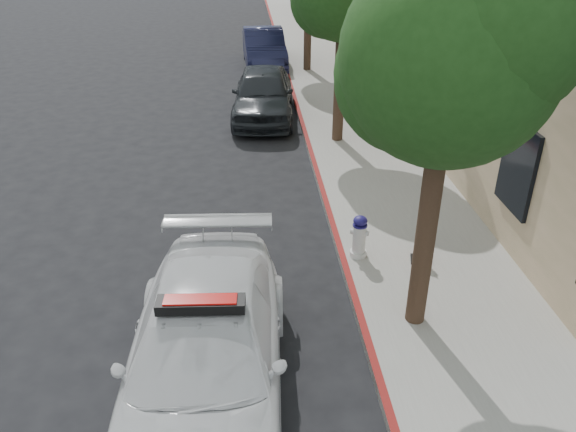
# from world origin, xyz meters

# --- Properties ---
(ground) EXTENTS (120.00, 120.00, 0.00)m
(ground) POSITION_xyz_m (0.00, 0.00, 0.00)
(ground) COLOR black
(ground) RESTS_ON ground
(sidewalk) EXTENTS (3.20, 50.00, 0.15)m
(sidewalk) POSITION_xyz_m (3.60, 10.00, 0.07)
(sidewalk) COLOR gray
(sidewalk) RESTS_ON ground
(curb_strip) EXTENTS (0.12, 50.00, 0.15)m
(curb_strip) POSITION_xyz_m (2.06, 10.00, 0.07)
(curb_strip) COLOR maroon
(curb_strip) RESTS_ON ground
(tree_near) EXTENTS (2.92, 2.82, 5.62)m
(tree_near) POSITION_xyz_m (2.93, -2.01, 4.27)
(tree_near) COLOR black
(tree_near) RESTS_ON sidewalk
(police_car) EXTENTS (2.36, 5.30, 1.66)m
(police_car) POSITION_xyz_m (-0.30, -3.24, 0.76)
(police_car) COLOR white
(police_car) RESTS_ON ground
(parked_car_mid) EXTENTS (2.19, 4.74, 1.58)m
(parked_car_mid) POSITION_xyz_m (0.91, 8.51, 0.79)
(parked_car_mid) COLOR black
(parked_car_mid) RESTS_ON ground
(parked_car_far) EXTENTS (1.80, 4.71, 1.53)m
(parked_car_far) POSITION_xyz_m (1.20, 15.25, 0.77)
(parked_car_far) COLOR #151735
(parked_car_far) RESTS_ON ground
(fire_hydrant) EXTENTS (0.36, 0.32, 0.84)m
(fire_hydrant) POSITION_xyz_m (2.35, -0.09, 0.56)
(fire_hydrant) COLOR silver
(fire_hydrant) RESTS_ON sidewalk
(traffic_cone) EXTENTS (0.41, 0.41, 0.65)m
(traffic_cone) POSITION_xyz_m (3.47, -0.35, 0.47)
(traffic_cone) COLOR black
(traffic_cone) RESTS_ON sidewalk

